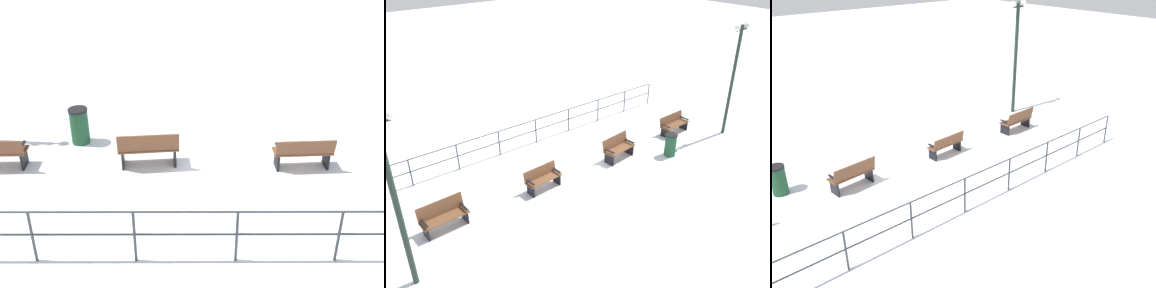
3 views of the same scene
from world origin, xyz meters
TOP-DOWN VIEW (x-y plane):
  - ground_plane at (0.00, 0.00)m, footprint 80.00×80.00m
  - bench_nearest at (-0.19, -5.43)m, footprint 0.60×1.49m
  - bench_second at (-0.05, -1.81)m, footprint 0.57×1.40m
  - bench_third at (0.06, 1.80)m, footprint 0.71×1.48m
  - bench_fourth at (-0.04, 5.42)m, footprint 0.58×1.55m
  - lamppost_near at (1.44, -6.93)m, footprint 0.26×0.89m
  - lamppost_middle at (1.44, 7.19)m, footprint 0.25×0.98m
  - waterfront_railing at (-3.18, -0.00)m, footprint 0.05×14.43m
  - trash_bin at (1.24, 3.65)m, footprint 0.49×0.49m

SIDE VIEW (x-z plane):
  - ground_plane at x=0.00m, z-range 0.00..0.00m
  - bench_second at x=-0.05m, z-range 0.02..0.86m
  - bench_fourth at x=-0.04m, z-range 0.02..0.87m
  - bench_nearest at x=-0.19m, z-range 0.00..0.93m
  - trash_bin at x=1.24m, z-range 0.00..0.95m
  - bench_third at x=0.06m, z-range 0.01..0.95m
  - waterfront_railing at x=-3.18m, z-range 0.19..1.29m
  - lamppost_near at x=1.44m, z-range 0.63..5.53m
  - lamppost_middle at x=1.44m, z-range 0.68..5.60m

